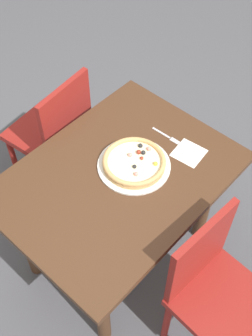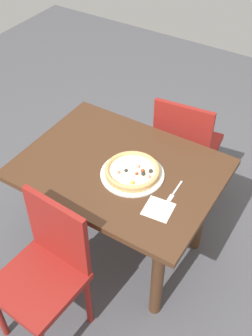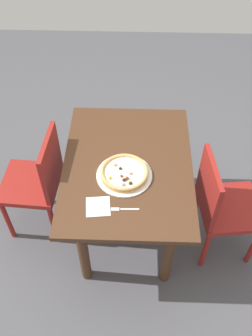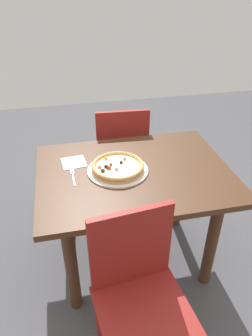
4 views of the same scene
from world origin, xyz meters
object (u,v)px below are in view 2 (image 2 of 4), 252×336
object	(u,v)px
chair_far	(46,270)
pizza	(132,171)
plate	(132,174)
napkin	(158,209)
dining_table	(120,183)
chair_near	(185,146)
fork	(174,193)

from	to	relation	value
chair_far	pizza	distance (m)	0.68
plate	napkin	bearing A→B (deg)	149.01
dining_table	pizza	xyz separation A→B (m)	(-0.09, 0.02, 0.16)
chair_near	fork	distance (m)	0.73
chair_far	pizza	xyz separation A→B (m)	(-0.14, -0.61, 0.27)
pizza	napkin	bearing A→B (deg)	148.94
fork	napkin	size ratio (longest dim) A/B	1.18
chair_near	plate	distance (m)	0.69
plate	fork	bearing A→B (deg)	179.56
fork	chair_far	bearing A→B (deg)	-34.94
fork	chair_near	bearing A→B (deg)	-162.73
dining_table	chair_near	size ratio (longest dim) A/B	1.24
dining_table	chair_near	distance (m)	0.65
chair_far	napkin	world-z (taller)	chair_far
chair_near	napkin	size ratio (longest dim) A/B	6.37
dining_table	chair_near	world-z (taller)	chair_near
chair_far	pizza	bearing A→B (deg)	-99.04
chair_far	napkin	xyz separation A→B (m)	(-0.38, -0.47, 0.24)
dining_table	napkin	bearing A→B (deg)	153.94
chair_far	plate	distance (m)	0.67
chair_near	plate	bearing A→B (deg)	-99.36
napkin	pizza	bearing A→B (deg)	-31.06
dining_table	plate	world-z (taller)	plate
chair_far	plate	xyz separation A→B (m)	(-0.14, -0.61, 0.25)
napkin	chair_near	bearing A→B (deg)	-75.06
pizza	fork	world-z (taller)	pizza
pizza	dining_table	bearing A→B (deg)	-11.28
dining_table	pizza	bearing A→B (deg)	168.72
plate	chair_near	bearing A→B (deg)	-92.60
fork	napkin	world-z (taller)	fork
chair_far	pizza	size ratio (longest dim) A/B	2.97
fork	napkin	bearing A→B (deg)	-7.89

